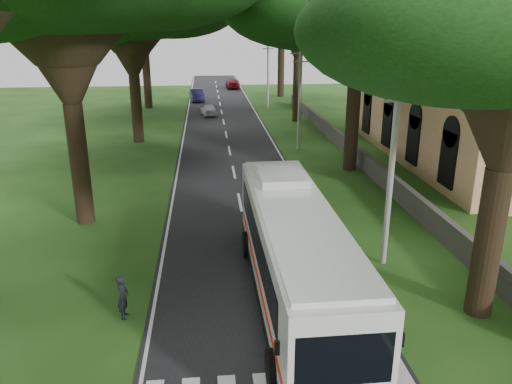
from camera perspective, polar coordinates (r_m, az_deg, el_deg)
The scene contains 13 objects.
ground at distance 15.73m, azimuth 1.88°, elevation -18.86°, with size 140.00×140.00×0.00m, color #1E4513.
road at distance 38.59m, azimuth -2.98°, elevation 4.37°, with size 8.00×120.00×0.04m, color black.
property_wall at distance 38.94m, azimuth 10.48°, elevation 5.11°, with size 0.35×50.00×1.20m, color #383533.
church at distance 39.42m, azimuth 24.56°, elevation 10.30°, with size 14.00×24.00×11.60m.
pole_near at distance 20.44m, azimuth 15.23°, elevation 2.72°, with size 1.60×0.24×8.00m.
pole_mid at distance 39.39m, azimuth 5.00°, elevation 10.81°, with size 1.60×0.24×8.00m.
pole_far at distance 59.03m, azimuth 1.38°, elevation 13.52°, with size 1.60×0.24×8.00m.
tree_l_midb at distance 42.75m, azimuth -14.37°, elevation 20.18°, with size 14.46×14.46×14.22m.
coach_bus at distance 17.55m, azimuth 4.41°, elevation -6.97°, with size 3.04×12.60×3.71m.
distant_car_a at distance 55.06m, azimuth -5.42°, elevation 9.35°, with size 1.45×3.61×1.23m, color silver.
distant_car_b at distance 65.81m, azimuth -6.77°, elevation 10.96°, with size 1.56×4.49×1.48m, color navy.
distant_car_c at distance 78.44m, azimuth -2.69°, elevation 12.29°, with size 1.99×4.90×1.42m, color maroon.
pedestrian at distance 17.87m, azimuth -14.97°, elevation -11.50°, with size 0.57×0.38×1.57m, color black.
Camera 1 is at (-1.73, -12.34, 9.61)m, focal length 35.00 mm.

